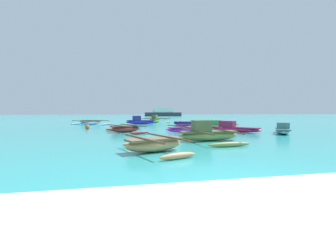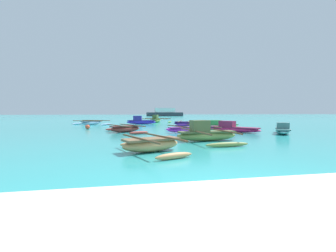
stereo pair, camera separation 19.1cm
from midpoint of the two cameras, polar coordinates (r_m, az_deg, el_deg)
The scene contains 14 objects.
ground_plane at distance 4.04m, azimuth 25.23°, elevation -17.73°, with size 240.00×240.00×0.00m.
moored_boat_0 at distance 11.33m, azimuth 10.06°, elevation -2.03°, with size 3.16×4.33×1.03m.
moored_boat_1 at distance 26.68m, azimuth -6.78°, elevation 1.23°, with size 3.50×1.20×0.99m.
moored_boat_2 at distance 20.13m, azimuth 12.92°, elevation 0.12°, with size 3.89×1.39×0.72m.
moored_boat_3 at distance 16.88m, azimuth 16.31°, elevation -0.51°, with size 2.93×3.60×0.79m.
moored_boat_4 at distance 26.48m, azimuth -18.61°, elevation 0.79°, with size 4.44×3.69×0.50m.
moored_boat_5 at distance 8.21m, azimuth -3.58°, elevation -4.68°, with size 2.38×3.53×0.55m.
moored_boat_6 at distance 16.18m, azimuth 6.52°, elevation -0.80°, with size 4.01×4.77×0.45m.
moored_boat_7 at distance 16.72m, azimuth 27.37°, elevation -0.84°, with size 2.34×2.87×0.76m.
moored_boat_8 at distance 16.27m, azimuth -10.46°, elevation -0.68°, with size 3.09×4.20×0.52m.
moored_boat_9 at distance 30.71m, azimuth -2.82°, elevation 1.55°, with size 4.40×3.49×1.04m.
moored_boat_10 at distance 24.66m, azimuth 4.43°, elevation 0.73°, with size 2.95×4.69×0.45m.
mooring_buoy_1 at distance 19.90m, azimuth -19.48°, elevation -0.22°, with size 0.38×0.38×0.38m.
distant_ferry at distance 78.74m, azimuth -0.76°, elevation 3.38°, with size 12.65×2.78×2.78m.
Camera 2 is at (-2.14, -3.05, 1.45)m, focal length 24.00 mm.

